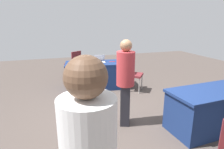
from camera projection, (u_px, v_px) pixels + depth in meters
name	position (u px, v px, depth m)	size (l,w,h in m)	color
ground_plane	(112.00, 118.00, 4.07)	(14.40, 14.40, 0.00)	#4C423D
table_foreground	(96.00, 75.00, 5.82)	(1.90, 1.06, 0.78)	navy
table_mid_left	(212.00, 109.00, 3.61)	(1.76, 0.86, 0.78)	navy
chair_near_front	(74.00, 62.00, 6.84)	(0.61, 0.61, 0.95)	#9E9993
chair_aisle	(132.00, 72.00, 5.53)	(0.62, 0.62, 0.96)	#9E9993
person_presenter	(125.00, 79.00, 3.62)	(0.44, 0.44, 1.67)	#26262D
laptop_silver	(100.00, 61.00, 5.75)	(0.35, 0.33, 0.21)	silver
yarn_ball	(77.00, 62.00, 5.51)	(0.14, 0.14, 0.14)	beige
scissors_red	(112.00, 62.00, 5.82)	(0.18, 0.04, 0.01)	red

